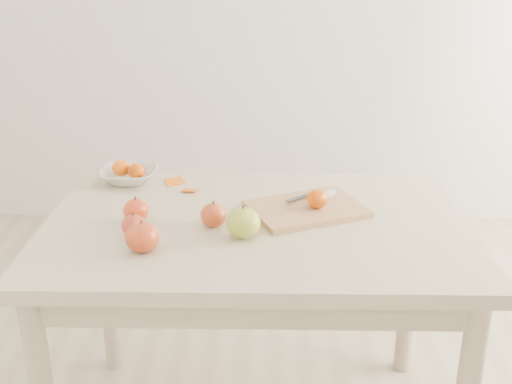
{
  "coord_description": "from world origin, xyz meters",
  "views": [
    {
      "loc": [
        0.03,
        -1.67,
        1.5
      ],
      "look_at": [
        0.0,
        0.05,
        0.82
      ],
      "focal_mm": 45.0,
      "sensor_mm": 36.0,
      "label": 1
    }
  ],
  "objects": [
    {
      "name": "orange_peel_b",
      "position": [
        -0.21,
        0.23,
        0.75
      ],
      "size": [
        0.05,
        0.04,
        0.01
      ],
      "primitive_type": "cube",
      "rotation": [
        -0.14,
        0.0,
        -0.22
      ],
      "color": "#CC4F0E",
      "rests_on": "table"
    },
    {
      "name": "orange_peel_a",
      "position": [
        -0.27,
        0.3,
        0.75
      ],
      "size": [
        0.07,
        0.07,
        0.01
      ],
      "primitive_type": "cube",
      "rotation": [
        0.21,
        0.0,
        0.47
      ],
      "color": "orange",
      "rests_on": "table"
    },
    {
      "name": "table",
      "position": [
        0.0,
        0.0,
        0.65
      ],
      "size": [
        1.2,
        0.8,
        0.75
      ],
      "color": "beige",
      "rests_on": "ground"
    },
    {
      "name": "apple_red_d",
      "position": [
        -0.33,
        -0.1,
        0.78
      ],
      "size": [
        0.07,
        0.07,
        0.06
      ],
      "primitive_type": "ellipsoid",
      "color": "maroon",
      "rests_on": "table"
    },
    {
      "name": "apple_red_b",
      "position": [
        -0.34,
        -0.0,
        0.78
      ],
      "size": [
        0.07,
        0.07,
        0.07
      ],
      "primitive_type": "ellipsoid",
      "color": "#A51915",
      "rests_on": "table"
    },
    {
      "name": "fruit_bowl",
      "position": [
        -0.43,
        0.31,
        0.77
      ],
      "size": [
        0.19,
        0.19,
        0.05
      ],
      "primitive_type": "imported",
      "color": "silver",
      "rests_on": "table"
    },
    {
      "name": "bowl_tangerine_near",
      "position": [
        -0.45,
        0.32,
        0.79
      ],
      "size": [
        0.06,
        0.06,
        0.05
      ],
      "primitive_type": "ellipsoid",
      "color": "#DE6107",
      "rests_on": "fruit_bowl"
    },
    {
      "name": "apple_red_e",
      "position": [
        -0.12,
        -0.03,
        0.78
      ],
      "size": [
        0.07,
        0.07,
        0.07
      ],
      "primitive_type": "ellipsoid",
      "color": "maroon",
      "rests_on": "table"
    },
    {
      "name": "bowl_tangerine_far",
      "position": [
        -0.4,
        0.3,
        0.79
      ],
      "size": [
        0.06,
        0.06,
        0.05
      ],
      "primitive_type": "ellipsoid",
      "color": "#CE3F07",
      "rests_on": "fruit_bowl"
    },
    {
      "name": "paring_knife",
      "position": [
        0.19,
        0.14,
        0.78
      ],
      "size": [
        0.15,
        0.1,
        0.01
      ],
      "color": "white",
      "rests_on": "cutting_board"
    },
    {
      "name": "cutting_board",
      "position": [
        0.15,
        0.07,
        0.76
      ],
      "size": [
        0.39,
        0.34,
        0.02
      ],
      "primitive_type": "cube",
      "rotation": [
        0.0,
        0.0,
        0.41
      ],
      "color": "tan",
      "rests_on": "table"
    },
    {
      "name": "apple_red_c",
      "position": [
        -0.29,
        -0.19,
        0.79
      ],
      "size": [
        0.09,
        0.09,
        0.08
      ],
      "primitive_type": "ellipsoid",
      "color": "maroon",
      "rests_on": "table"
    },
    {
      "name": "board_tangerine",
      "position": [
        0.18,
        0.06,
        0.8
      ],
      "size": [
        0.06,
        0.06,
        0.05
      ],
      "primitive_type": "ellipsoid",
      "color": "#CD5C07",
      "rests_on": "cutting_board"
    },
    {
      "name": "apple_green",
      "position": [
        -0.03,
        -0.1,
        0.79
      ],
      "size": [
        0.09,
        0.09,
        0.08
      ],
      "primitive_type": "ellipsoid",
      "color": "olive",
      "rests_on": "table"
    }
  ]
}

